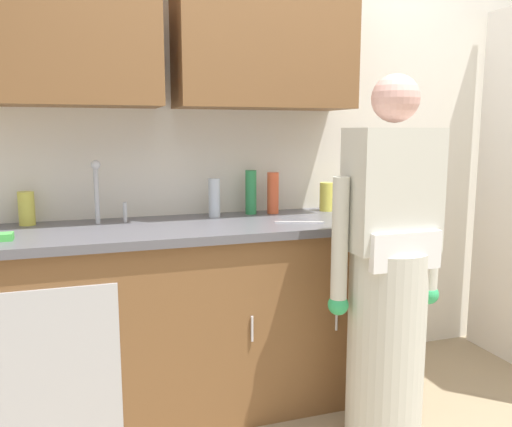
% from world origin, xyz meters
% --- Properties ---
extents(kitchen_wall_with_uppers, '(4.80, 0.44, 2.70)m').
position_xyz_m(kitchen_wall_with_uppers, '(-0.14, 0.99, 1.48)').
color(kitchen_wall_with_uppers, silver).
rests_on(kitchen_wall_with_uppers, ground).
extents(counter_cabinet, '(1.90, 0.62, 0.90)m').
position_xyz_m(counter_cabinet, '(-0.55, 0.70, 0.45)').
color(counter_cabinet, brown).
rests_on(counter_cabinet, ground).
extents(countertop, '(1.96, 0.66, 0.04)m').
position_xyz_m(countertop, '(-0.55, 0.70, 0.92)').
color(countertop, '#595960').
rests_on(countertop, counter_cabinet).
extents(sink, '(0.50, 0.36, 0.35)m').
position_xyz_m(sink, '(-0.87, 0.71, 0.93)').
color(sink, '#B7BABF').
rests_on(sink, counter_cabinet).
extents(person_at_sink, '(0.55, 0.34, 1.62)m').
position_xyz_m(person_at_sink, '(0.28, 0.14, 0.69)').
color(person_at_sink, white).
rests_on(person_at_sink, ground).
extents(bottle_soap, '(0.06, 0.06, 0.20)m').
position_xyz_m(bottle_soap, '(-0.32, 0.86, 1.04)').
color(bottle_soap, silver).
rests_on(bottle_soap, countertop).
extents(bottle_water_tall, '(0.06, 0.06, 0.24)m').
position_xyz_m(bottle_water_tall, '(-0.10, 0.90, 1.06)').
color(bottle_water_tall, '#2D8C4C').
rests_on(bottle_water_tall, countertop).
extents(bottle_water_short, '(0.08, 0.08, 0.16)m').
position_xyz_m(bottle_water_short, '(-1.23, 0.92, 1.02)').
color(bottle_water_short, '#D8D14C').
rests_on(bottle_water_short, countertop).
extents(bottle_dish_liquid, '(0.06, 0.06, 0.23)m').
position_xyz_m(bottle_dish_liquid, '(0.02, 0.89, 1.05)').
color(bottle_dish_liquid, '#E05933').
rests_on(bottle_dish_liquid, countertop).
extents(bottle_cleaner_spray, '(0.08, 0.08, 0.16)m').
position_xyz_m(bottle_cleaner_spray, '(0.33, 0.87, 1.02)').
color(bottle_cleaner_spray, '#D8D14C').
rests_on(bottle_cleaner_spray, countertop).
extents(knife_on_counter, '(0.23, 0.11, 0.01)m').
position_xyz_m(knife_on_counter, '(0.04, 0.56, 0.94)').
color(knife_on_counter, silver).
rests_on(knife_on_counter, countertop).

